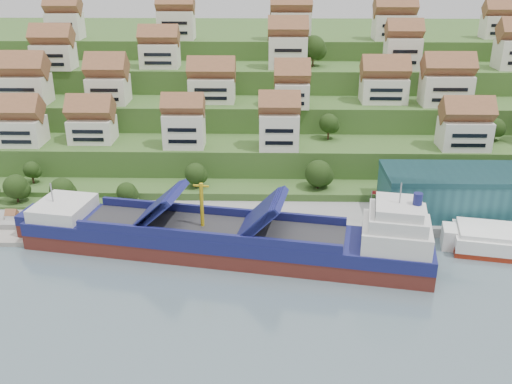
{
  "coord_description": "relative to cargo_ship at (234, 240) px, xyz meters",
  "views": [
    {
      "loc": [
        -4.6,
        -103.2,
        57.86
      ],
      "look_at": [
        -7.05,
        14.0,
        8.0
      ],
      "focal_mm": 40.0,
      "sensor_mm": 36.0,
      "label": 1
    }
  ],
  "objects": [
    {
      "name": "cargo_ship",
      "position": [
        0.0,
        0.0,
        0.0
      ],
      "size": [
        83.99,
        27.48,
        18.48
      ],
      "rotation": [
        0.0,
        0.0,
        -0.18
      ],
      "color": "#56201A",
      "rests_on": "ground"
    },
    {
      "name": "hillside_trees",
      "position": [
        4.11,
        43.51,
        12.44
      ],
      "size": [
        138.28,
        60.71,
        31.14
      ],
      "color": "#213A13",
      "rests_on": "ground"
    },
    {
      "name": "quay",
      "position": [
        31.17,
        15.48,
        -2.37
      ],
      "size": [
        180.0,
        14.0,
        2.2
      ],
      "primitive_type": "cube",
      "color": "gray",
      "rests_on": "ground"
    },
    {
      "name": "beach_huts",
      "position": [
        -48.83,
        11.23,
        -1.37
      ],
      "size": [
        14.4,
        3.7,
        2.2
      ],
      "color": "white",
      "rests_on": "pebble_beach"
    },
    {
      "name": "hillside_village",
      "position": [
        10.06,
        61.53,
        21.22
      ],
      "size": [
        158.31,
        62.97,
        28.91
      ],
      "color": "silver",
      "rests_on": "ground"
    },
    {
      "name": "ground",
      "position": [
        11.17,
        0.48,
        -3.47
      ],
      "size": [
        300.0,
        300.0,
        0.0
      ],
      "primitive_type": "plane",
      "color": "slate",
      "rests_on": "ground"
    },
    {
      "name": "hillside",
      "position": [
        11.17,
        104.04,
        7.19
      ],
      "size": [
        260.0,
        128.0,
        31.0
      ],
      "color": "#2D4C1E",
      "rests_on": "ground"
    },
    {
      "name": "flagpole",
      "position": [
        29.29,
        10.48,
        3.41
      ],
      "size": [
        1.28,
        0.16,
        8.0
      ],
      "color": "gray",
      "rests_on": "quay"
    },
    {
      "name": "pebble_beach",
      "position": [
        -46.83,
        12.48,
        -2.97
      ],
      "size": [
        45.0,
        20.0,
        1.0
      ],
      "primitive_type": "cube",
      "color": "gray",
      "rests_on": "ground"
    }
  ]
}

